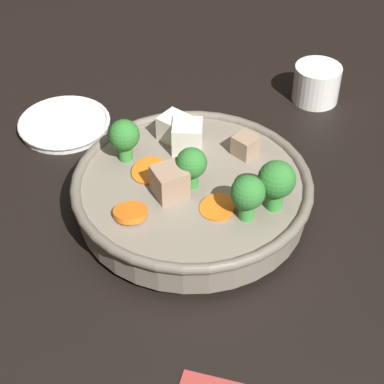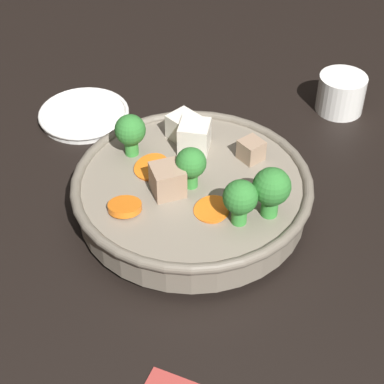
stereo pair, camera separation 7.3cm
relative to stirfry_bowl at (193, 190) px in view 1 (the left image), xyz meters
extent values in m
plane|color=black|center=(0.00, 0.00, -0.04)|extent=(3.00, 3.00, 0.00)
cylinder|color=slate|center=(0.00, 0.00, -0.03)|extent=(0.14, 0.14, 0.01)
cylinder|color=slate|center=(0.00, 0.00, -0.01)|extent=(0.26, 0.26, 0.04)
torus|color=#685F52|center=(0.00, 0.00, 0.01)|extent=(0.27, 0.27, 0.01)
cylinder|color=brown|center=(0.00, 0.00, 0.00)|extent=(0.25, 0.25, 0.02)
cylinder|color=orange|center=(-0.05, 0.01, 0.01)|extent=(0.06, 0.06, 0.02)
cylinder|color=orange|center=(0.03, -0.04, 0.01)|extent=(0.05, 0.05, 0.01)
cylinder|color=orange|center=(-0.06, -0.06, 0.01)|extent=(0.04, 0.04, 0.01)
cylinder|color=green|center=(-0.08, 0.04, 0.02)|extent=(0.02, 0.02, 0.02)
sphere|color=#2D752D|center=(-0.08, 0.04, 0.05)|extent=(0.04, 0.04, 0.04)
cylinder|color=green|center=(0.09, -0.03, 0.02)|extent=(0.02, 0.02, 0.02)
sphere|color=#2D752D|center=(0.09, -0.03, 0.05)|extent=(0.04, 0.04, 0.04)
cylinder|color=green|center=(0.06, -0.05, 0.02)|extent=(0.02, 0.02, 0.02)
sphere|color=#2D752D|center=(0.06, -0.05, 0.05)|extent=(0.04, 0.04, 0.04)
cylinder|color=green|center=(0.00, -0.01, 0.02)|extent=(0.02, 0.02, 0.02)
sphere|color=#2D752D|center=(0.00, -0.01, 0.04)|extent=(0.03, 0.03, 0.03)
cube|color=#9E7F66|center=(-0.02, -0.02, 0.03)|extent=(0.05, 0.05, 0.03)
cube|color=#9E7F66|center=(0.06, 0.05, 0.02)|extent=(0.04, 0.04, 0.02)
cube|color=silver|center=(-0.01, 0.06, 0.03)|extent=(0.04, 0.04, 0.03)
cube|color=silver|center=(-0.03, 0.08, 0.03)|extent=(0.04, 0.04, 0.03)
cylinder|color=white|center=(-0.19, 0.16, -0.03)|extent=(0.12, 0.12, 0.01)
torus|color=white|center=(-0.19, 0.16, -0.03)|extent=(0.13, 0.13, 0.01)
cylinder|color=white|center=(0.16, 0.25, -0.01)|extent=(0.07, 0.07, 0.05)
cylinder|color=brown|center=(0.16, 0.25, 0.01)|extent=(0.06, 0.06, 0.00)
camera|label=1|loc=(0.04, -0.54, 0.48)|focal=60.00mm
camera|label=2|loc=(0.11, -0.53, 0.48)|focal=60.00mm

